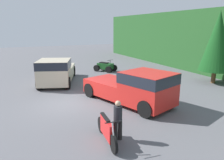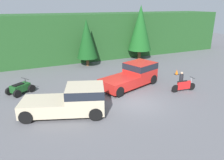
{
  "view_description": "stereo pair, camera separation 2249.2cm",
  "coord_description": "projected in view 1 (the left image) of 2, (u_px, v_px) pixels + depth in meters",
  "views": [
    {
      "loc": [
        11.95,
        -2.63,
        4.3
      ],
      "look_at": [
        -0.57,
        3.04,
        0.95
      ],
      "focal_mm": 35.0,
      "sensor_mm": 36.0,
      "label": 1
    },
    {
      "loc": [
        -7.84,
        -12.95,
        7.09
      ],
      "look_at": [
        -0.57,
        3.04,
        0.95
      ],
      "focal_mm": 35.0,
      "sensor_mm": 36.0,
      "label": 2
    }
  ],
  "objects": [
    {
      "name": "quad_atv",
      "position": [
        105.0,
        67.0,
        21.67
      ],
      "size": [
        2.4,
        2.18,
        1.17
      ],
      "rotation": [
        0.0,
        0.0,
        0.59
      ],
      "color": "black",
      "rests_on": "ground_plane"
    },
    {
      "name": "dirt_bike",
      "position": [
        107.0,
        130.0,
        8.31
      ],
      "size": [
        2.31,
        0.6,
        1.16
      ],
      "rotation": [
        0.0,
        0.0,
        -0.1
      ],
      "color": "black",
      "rests_on": "ground_plane"
    },
    {
      "name": "pickup_truck_red",
      "position": [
        135.0,
        87.0,
        12.21
      ],
      "size": [
        5.99,
        3.89,
        1.99
      ],
      "rotation": [
        0.0,
        0.0,
        0.33
      ],
      "color": "red",
      "rests_on": "ground_plane"
    },
    {
      "name": "ground_plane",
      "position": [
        68.0,
        103.0,
        12.65
      ],
      "size": [
        80.0,
        80.0,
        0.0
      ],
      "primitive_type": "plane",
      "color": "#5B5B60"
    },
    {
      "name": "tree_left",
      "position": [
        218.0,
        41.0,
        16.44
      ],
      "size": [
        2.43,
        2.43,
        5.53
      ],
      "color": "brown",
      "rests_on": "ground_plane"
    },
    {
      "name": "pickup_truck_second",
      "position": [
        57.0,
        71.0,
        16.72
      ],
      "size": [
        5.9,
        3.92,
        1.99
      ],
      "rotation": [
        0.0,
        0.0,
        -0.34
      ],
      "color": "beige",
      "rests_on": "ground_plane"
    },
    {
      "name": "rider_person",
      "position": [
        118.0,
        119.0,
        8.36
      ],
      "size": [
        0.38,
        0.38,
        1.61
      ],
      "rotation": [
        0.0,
        0.0,
        -0.18
      ],
      "color": "black",
      "rests_on": "ground_plane"
    }
  ]
}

